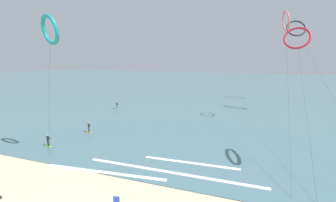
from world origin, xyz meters
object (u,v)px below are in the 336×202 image
(surfer_amber, at_px, (89,128))
(kite_teal, at_px, (50,30))
(kite_charcoal, at_px, (296,28))
(surfer_ivory, at_px, (117,106))
(kite_coral, at_px, (286,21))
(kite_crimson, at_px, (297,38))
(surfer_lime, at_px, (48,141))

(surfer_amber, height_order, kite_teal, kite_teal)
(kite_teal, bearing_deg, kite_charcoal, -101.57)
(surfer_ivory, height_order, kite_charcoal, kite_charcoal)
(surfer_amber, bearing_deg, kite_charcoal, 89.70)
(kite_charcoal, relative_size, kite_teal, 3.24)
(kite_teal, relative_size, kite_coral, 0.59)
(surfer_amber, xyz_separation_m, kite_teal, (2.98, -9.19, 14.18))
(kite_charcoal, relative_size, kite_crimson, 1.37)
(kite_charcoal, bearing_deg, surfer_ivory, -158.76)
(surfer_amber, height_order, kite_coral, kite_coral)
(kite_crimson, distance_m, kite_coral, 10.88)
(surfer_lime, distance_m, kite_teal, 14.87)
(surfer_amber, xyz_separation_m, kite_crimson, (32.40, 27.33, 15.36))
(surfer_ivory, bearing_deg, kite_crimson, 73.71)
(kite_teal, xyz_separation_m, kite_coral, (26.16, 26.37, 3.32))
(surfer_lime, bearing_deg, surfer_amber, 93.40)
(kite_charcoal, bearing_deg, kite_crimson, -106.60)
(surfer_lime, bearing_deg, kite_crimson, 57.35)
(surfer_lime, distance_m, surfer_amber, 7.22)
(surfer_ivory, distance_m, kite_charcoal, 50.95)
(surfer_lime, distance_m, kite_charcoal, 64.03)
(kite_charcoal, height_order, kite_coral, kite_charcoal)
(kite_coral, bearing_deg, kite_crimson, -29.14)
(kite_charcoal, bearing_deg, kite_coral, -111.50)
(surfer_amber, bearing_deg, kite_coral, 68.53)
(surfer_amber, bearing_deg, kite_teal, -34.05)
(kite_charcoal, height_order, kite_crimson, kite_charcoal)
(surfer_ivory, bearing_deg, surfer_lime, -18.77)
(surfer_ivory, bearing_deg, kite_charcoal, 91.99)
(surfer_lime, bearing_deg, surfer_ivory, 112.84)
(surfer_lime, distance_m, kite_crimson, 50.41)
(kite_charcoal, distance_m, kite_crimson, 16.16)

